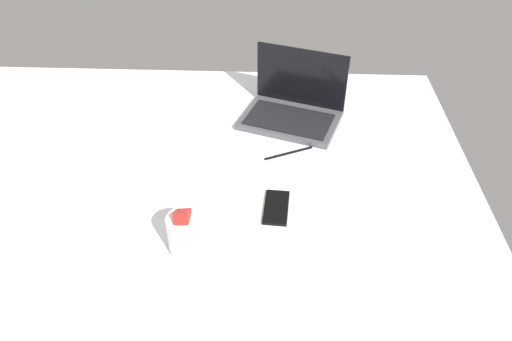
% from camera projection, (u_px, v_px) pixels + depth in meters
% --- Properties ---
extents(bed_mattress, '(1.80, 1.40, 0.18)m').
position_uv_depth(bed_mattress, '(184.00, 200.00, 1.56)').
color(bed_mattress, white).
rests_on(bed_mattress, ground).
extents(laptop, '(0.39, 0.32, 0.23)m').
position_uv_depth(laptop, '(293.00, 107.00, 1.74)').
color(laptop, '#4C4C51').
rests_on(laptop, bed_mattress).
extents(snack_cup, '(0.09, 0.09, 0.14)m').
position_uv_depth(snack_cup, '(185.00, 233.00, 1.24)').
color(snack_cup, silver).
rests_on(snack_cup, bed_mattress).
extents(cell_phone, '(0.08, 0.14, 0.01)m').
position_uv_depth(cell_phone, '(276.00, 207.00, 1.40)').
color(cell_phone, black).
rests_on(cell_phone, bed_mattress).
extents(charger_cable, '(0.16, 0.08, 0.01)m').
position_uv_depth(charger_cable, '(289.00, 153.00, 1.60)').
color(charger_cable, black).
rests_on(charger_cable, bed_mattress).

